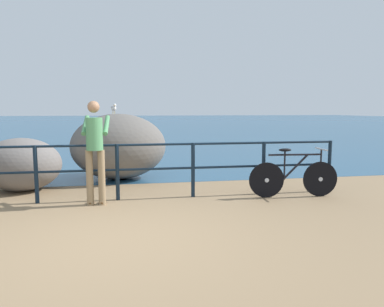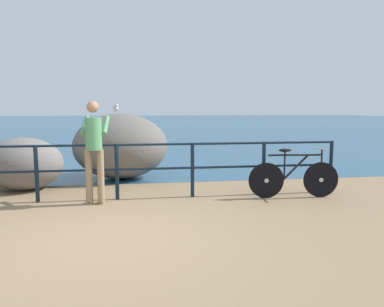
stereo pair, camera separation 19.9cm
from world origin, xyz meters
name	(u,v)px [view 1 (the left image)]	position (x,y,z in m)	size (l,w,h in m)	color
ground_plane	(124,135)	(0.00, 20.00, -0.05)	(120.00, 120.00, 0.10)	#846B4C
sea_surface	(125,121)	(0.00, 48.44, 0.00)	(120.00, 90.00, 0.01)	navy
promenade_railing	(117,165)	(0.00, 2.06, 0.64)	(8.42, 0.07, 1.02)	black
bicycle	(294,176)	(3.25, 1.71, 0.39)	(1.70, 0.48, 0.92)	black
person_at_railing	(95,148)	(-0.36, 1.78, 0.99)	(0.47, 0.65, 1.78)	#8C7251
breakwater_boulder_main	(119,146)	(-0.01, 4.18, 0.77)	(2.22, 1.97, 1.54)	#605B56
breakwater_boulder_left	(21,165)	(-1.92, 3.16, 0.54)	(1.57, 1.25, 1.07)	slate
seagull	(114,108)	(-0.10, 4.22, 1.67)	(0.17, 0.34, 0.23)	gold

